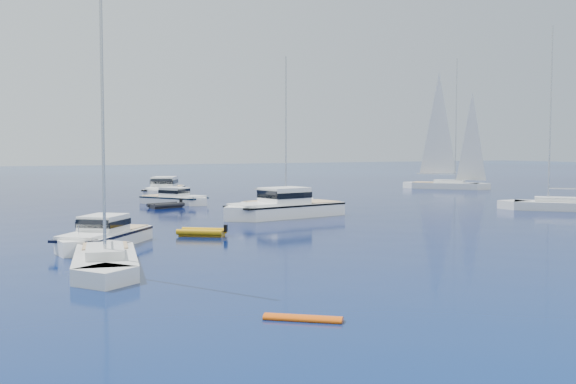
# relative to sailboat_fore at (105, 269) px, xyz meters

# --- Properties ---
(ground) EXTENTS (400.00, 400.00, 0.00)m
(ground) POSITION_rel_sailboat_fore_xyz_m (19.40, -10.03, 0.00)
(ground) COLOR navy
(ground) RESTS_ON ground
(motor_cruiser_left) EXTENTS (7.65, 8.38, 2.29)m
(motor_cruiser_left) POSITION_rel_sailboat_fore_xyz_m (1.48, 7.17, 0.00)
(motor_cruiser_left) COLOR white
(motor_cruiser_left) RESTS_ON ground
(motor_cruiser_centre) EXTENTS (12.09, 5.53, 3.06)m
(motor_cruiser_centre) POSITION_rel_sailboat_fore_xyz_m (18.00, 16.97, 0.00)
(motor_cruiser_centre) COLOR white
(motor_cruiser_centre) RESTS_ON ground
(motor_cruiser_distant) EXTENTS (8.23, 11.33, 2.90)m
(motor_cruiser_distant) POSITION_rel_sailboat_fore_xyz_m (16.68, 43.99, 0.00)
(motor_cruiser_distant) COLOR white
(motor_cruiser_distant) RESTS_ON ground
(motor_cruiser_horizon) EXTENTS (6.37, 8.29, 2.15)m
(motor_cruiser_horizon) POSITION_rel_sailboat_fore_xyz_m (14.44, 33.14, 0.00)
(motor_cruiser_horizon) COLOR white
(motor_cruiser_horizon) RESTS_ON ground
(sailboat_fore) EXTENTS (5.05, 10.98, 15.63)m
(sailboat_fore) POSITION_rel_sailboat_fore_xyz_m (0.00, 0.00, 0.00)
(sailboat_fore) COLOR silver
(sailboat_fore) RESTS_ON ground
(sailboat_mid_r) EXTENTS (10.08, 10.58, 17.06)m
(sailboat_mid_r) POSITION_rel_sailboat_fore_xyz_m (42.96, 10.63, 0.00)
(sailboat_mid_r) COLOR silver
(sailboat_mid_r) RESTS_ON ground
(sailboat_centre) EXTENTS (10.33, 5.55, 14.72)m
(sailboat_centre) POSITION_rel_sailboat_fore_xyz_m (21.89, 25.28, 0.00)
(sailboat_centre) COLOR silver
(sailboat_centre) RESTS_ON ground
(sailboat_sails_r) EXTENTS (10.40, 11.65, 18.27)m
(sailboat_sails_r) POSITION_rel_sailboat_fore_xyz_m (55.39, 40.43, 0.00)
(sailboat_sails_r) COLOR silver
(sailboat_sails_r) RESTS_ON ground
(tender_yellow) EXTENTS (3.54, 3.29, 0.95)m
(tender_yellow) POSITION_rel_sailboat_fore_xyz_m (8.13, 9.04, 0.00)
(tender_yellow) COLOR #C2890B
(tender_yellow) RESTS_ON ground
(tender_grey_far) EXTENTS (3.77, 2.72, 0.95)m
(tender_grey_far) POSITION_rel_sailboat_fore_xyz_m (12.31, 29.63, 0.00)
(tender_grey_far) COLOR black
(tender_grey_far) RESTS_ON ground
(kayak_orange) EXTENTS (2.34, 2.09, 0.30)m
(kayak_orange) POSITION_rel_sailboat_fore_xyz_m (3.54, -12.39, 0.00)
(kayak_orange) COLOR #CB4909
(kayak_orange) RESTS_ON ground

